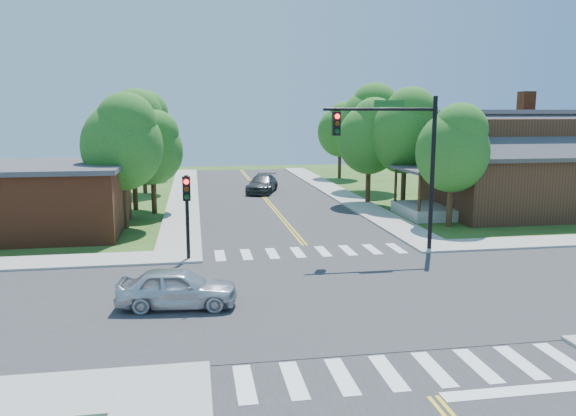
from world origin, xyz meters
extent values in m
plane|color=#284F18|center=(0.00, 0.00, 0.00)|extent=(100.00, 100.00, 0.00)
cube|color=#2D2D30|center=(0.00, 0.00, 0.02)|extent=(10.00, 90.00, 0.04)
cube|color=#2D2D30|center=(0.00, 0.00, 0.03)|extent=(90.00, 10.00, 0.04)
cube|color=#2D2D30|center=(0.00, 0.00, 0.00)|extent=(10.20, 10.20, 0.06)
cube|color=#9E9B93|center=(6.10, 25.00, 0.07)|extent=(2.20, 40.00, 0.14)
cube|color=#9E9B93|center=(-6.10, 25.00, 0.07)|extent=(2.20, 40.00, 0.14)
cube|color=white|center=(-4.20, 6.20, 0.05)|extent=(0.45, 2.00, 0.01)
cube|color=white|center=(-3.00, 6.20, 0.05)|extent=(0.45, 2.00, 0.01)
cube|color=white|center=(-1.80, 6.20, 0.05)|extent=(0.45, 2.00, 0.01)
cube|color=white|center=(-0.60, 6.20, 0.05)|extent=(0.45, 2.00, 0.01)
cube|color=white|center=(0.60, 6.20, 0.05)|extent=(0.45, 2.00, 0.01)
cube|color=white|center=(1.80, 6.20, 0.05)|extent=(0.45, 2.00, 0.01)
cube|color=white|center=(3.00, 6.20, 0.05)|extent=(0.45, 2.00, 0.01)
cube|color=white|center=(4.20, 6.20, 0.05)|extent=(0.45, 2.00, 0.01)
cube|color=white|center=(-4.20, -6.20, 0.05)|extent=(0.45, 2.00, 0.01)
cube|color=white|center=(-3.00, -6.20, 0.05)|extent=(0.45, 2.00, 0.01)
cube|color=white|center=(-1.80, -6.20, 0.05)|extent=(0.45, 2.00, 0.01)
cube|color=white|center=(-0.60, -6.20, 0.05)|extent=(0.45, 2.00, 0.01)
cube|color=white|center=(0.60, -6.20, 0.05)|extent=(0.45, 2.00, 0.01)
cube|color=white|center=(1.80, -6.20, 0.05)|extent=(0.45, 2.00, 0.01)
cube|color=white|center=(3.00, -6.20, 0.05)|extent=(0.45, 2.00, 0.01)
cube|color=white|center=(4.20, -6.20, 0.05)|extent=(0.45, 2.00, 0.01)
cube|color=yellow|center=(-0.10, 26.25, 0.05)|extent=(0.10, 37.50, 0.01)
cube|color=yellow|center=(0.10, 26.25, 0.05)|extent=(0.10, 37.50, 0.01)
cube|color=white|center=(2.50, -7.60, 0.00)|extent=(4.60, 0.45, 0.09)
cylinder|color=black|center=(5.60, 5.60, 3.60)|extent=(0.20, 0.20, 7.20)
cylinder|color=black|center=(3.00, 5.60, 6.60)|extent=(5.20, 0.14, 0.14)
cube|color=#19591E|center=(3.40, 5.55, 6.85)|extent=(1.40, 0.04, 0.30)
cube|color=black|center=(1.00, 5.60, 5.98)|extent=(0.34, 0.28, 1.05)
sphere|color=#FF0C0C|center=(1.00, 5.43, 6.29)|extent=(0.22, 0.22, 0.22)
sphere|color=#3F2605|center=(1.00, 5.43, 5.97)|extent=(0.22, 0.22, 0.22)
sphere|color=#05330F|center=(1.00, 5.43, 5.65)|extent=(0.22, 0.22, 0.22)
cylinder|color=black|center=(-5.60, 5.60, 1.90)|extent=(0.16, 0.16, 3.80)
cube|color=black|center=(-5.60, 5.60, 3.23)|extent=(0.34, 0.28, 1.05)
sphere|color=#FF0C0C|center=(-5.60, 5.43, 3.54)|extent=(0.22, 0.22, 0.22)
sphere|color=#3F2605|center=(-5.60, 5.43, 3.22)|extent=(0.22, 0.22, 0.22)
sphere|color=#05330F|center=(-5.60, 5.43, 2.90)|extent=(0.22, 0.22, 0.22)
cube|color=#382213|center=(15.20, 14.20, 2.00)|extent=(10.00, 8.00, 4.00)
cube|color=#9E9B93|center=(8.90, 14.20, 0.35)|extent=(2.60, 4.50, 0.70)
cylinder|color=#382213|center=(7.80, 12.20, 1.60)|extent=(0.18, 0.18, 2.50)
cylinder|color=#382213|center=(7.80, 16.20, 1.60)|extent=(0.18, 0.18, 2.50)
cube|color=#38383D|center=(8.90, 14.20, 2.95)|extent=(2.80, 4.80, 0.18)
cube|color=brown|center=(17.70, 17.70, 3.55)|extent=(0.90, 0.90, 7.11)
cube|color=brown|center=(-14.20, 13.20, 1.75)|extent=(10.00, 8.00, 3.50)
cube|color=#38383D|center=(-14.20, 13.20, 3.60)|extent=(10.40, 8.40, 0.25)
cylinder|color=#382314|center=(9.08, 10.86, 1.31)|extent=(0.34, 0.34, 2.61)
ellipsoid|color=#28601C|center=(9.08, 10.86, 4.26)|extent=(4.13, 3.92, 4.54)
sphere|color=#28601C|center=(9.38, 10.66, 5.50)|extent=(3.03, 3.03, 3.03)
cylinder|color=#382314|center=(8.90, 17.64, 1.53)|extent=(0.34, 0.34, 3.05)
ellipsoid|color=#28601C|center=(8.90, 17.64, 4.98)|extent=(4.82, 4.58, 5.30)
sphere|color=#28601C|center=(9.20, 17.44, 6.42)|extent=(3.53, 3.53, 3.53)
cylinder|color=#382314|center=(9.13, 26.14, 1.66)|extent=(0.34, 0.34, 3.32)
ellipsoid|color=#28601C|center=(9.13, 26.14, 5.41)|extent=(5.24, 4.98, 5.76)
sphere|color=#28601C|center=(9.43, 25.94, 6.98)|extent=(3.84, 3.84, 3.84)
cylinder|color=#382314|center=(9.01, 35.24, 1.40)|extent=(0.34, 0.34, 2.80)
ellipsoid|color=#28601C|center=(9.01, 35.24, 4.56)|extent=(4.42, 4.19, 4.86)
sphere|color=#28601C|center=(9.31, 35.04, 5.89)|extent=(3.24, 3.24, 3.24)
cylinder|color=#382314|center=(-9.14, 13.47, 1.41)|extent=(0.34, 0.34, 2.82)
ellipsoid|color=#28601C|center=(-9.14, 13.47, 4.61)|extent=(4.46, 4.24, 4.91)
sphere|color=#28601C|center=(-8.84, 13.27, 5.95)|extent=(3.27, 3.27, 3.27)
cylinder|color=#382314|center=(-9.20, 19.70, 1.49)|extent=(0.34, 0.34, 2.99)
ellipsoid|color=#28601C|center=(-9.20, 19.70, 4.88)|extent=(4.72, 4.48, 5.19)
sphere|color=#28601C|center=(-8.90, 19.50, 6.29)|extent=(3.46, 3.46, 3.46)
cylinder|color=#382314|center=(-9.23, 27.73, 1.53)|extent=(0.34, 0.34, 3.06)
ellipsoid|color=#28601C|center=(-9.23, 27.73, 4.99)|extent=(4.83, 4.58, 5.31)
sphere|color=#28601C|center=(-8.93, 27.53, 6.43)|extent=(3.54, 3.54, 3.54)
cylinder|color=#382314|center=(-8.95, 36.89, 1.24)|extent=(0.34, 0.34, 2.49)
ellipsoid|color=#28601C|center=(-8.95, 36.89, 4.06)|extent=(3.93, 3.73, 4.32)
sphere|color=#28601C|center=(-8.65, 36.69, 5.23)|extent=(2.88, 2.88, 2.88)
cylinder|color=#382314|center=(6.94, 19.44, 1.40)|extent=(0.34, 0.34, 2.80)
ellipsoid|color=#28601C|center=(6.94, 19.44, 4.57)|extent=(4.42, 4.20, 4.87)
sphere|color=#28601C|center=(7.24, 19.24, 5.90)|extent=(3.24, 3.24, 3.24)
cylinder|color=#382314|center=(-7.87, 18.09, 1.24)|extent=(0.34, 0.34, 2.47)
ellipsoid|color=#28601C|center=(-7.87, 18.09, 4.04)|extent=(3.91, 3.71, 4.30)
sphere|color=#28601C|center=(-7.57, 17.89, 5.21)|extent=(2.87, 2.87, 2.87)
imported|color=silver|center=(-5.91, -0.43, 0.67)|extent=(2.49, 4.32, 1.35)
imported|color=#323638|center=(0.16, 26.11, 0.71)|extent=(4.86, 6.08, 1.43)
camera|label=1|loc=(-5.25, -18.72, 6.45)|focal=35.00mm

